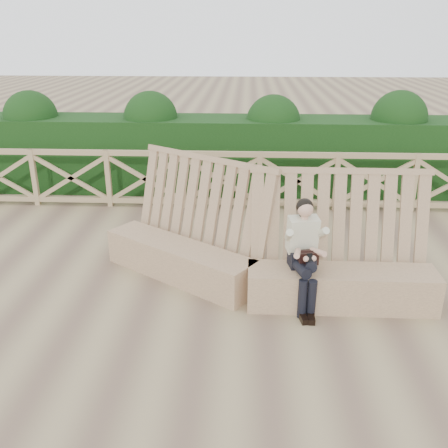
{
  "coord_description": "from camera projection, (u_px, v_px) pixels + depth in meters",
  "views": [
    {
      "loc": [
        0.49,
        -5.48,
        3.25
      ],
      "look_at": [
        0.21,
        0.4,
        0.9
      ],
      "focal_mm": 40.0,
      "sensor_mm": 36.0,
      "label": 1
    }
  ],
  "objects": [
    {
      "name": "ground",
      "position": [
        206.0,
        301.0,
        6.31
      ],
      "size": [
        60.0,
        60.0,
        0.0
      ],
      "primitive_type": "plane",
      "color": "brown",
      "rests_on": "ground"
    },
    {
      "name": "bench",
      "position": [
        258.0,
        260.0,
        6.5
      ],
      "size": [
        4.33,
        1.98,
        1.62
      ],
      "rotation": [
        0.0,
        0.0,
        -0.34
      ],
      "color": "#84634B",
      "rests_on": "ground"
    },
    {
      "name": "woman",
      "position": [
        304.0,
        249.0,
        6.0
      ],
      "size": [
        0.41,
        0.79,
        1.35
      ],
      "rotation": [
        0.0,
        0.0,
        0.19
      ],
      "color": "black",
      "rests_on": "ground"
    },
    {
      "name": "guardrail",
      "position": [
        221.0,
        180.0,
        9.36
      ],
      "size": [
        10.1,
        0.09,
        1.1
      ],
      "color": "#988458",
      "rests_on": "ground"
    },
    {
      "name": "hedge",
      "position": [
        224.0,
        154.0,
        10.4
      ],
      "size": [
        12.0,
        1.2,
        1.5
      ],
      "primitive_type": "cube",
      "color": "black",
      "rests_on": "ground"
    }
  ]
}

